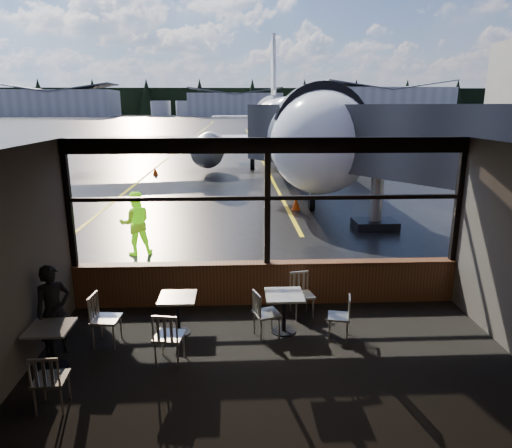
{
  "coord_description": "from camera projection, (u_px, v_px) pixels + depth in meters",
  "views": [
    {
      "loc": [
        -0.66,
        -9.0,
        4.11
      ],
      "look_at": [
        -0.18,
        1.0,
        1.5
      ],
      "focal_mm": 32.0,
      "sensor_mm": 36.0,
      "label": 1
    }
  ],
  "objects": [
    {
      "name": "chair_near_e",
      "position": [
        339.0,
        317.0,
        8.23
      ],
      "size": [
        0.53,
        0.53,
        0.81
      ],
      "primitive_type": null,
      "rotation": [
        0.0,
        0.0,
        1.35
      ],
      "color": "#B4B0A2",
      "rests_on": "carpet_floor"
    },
    {
      "name": "ground_plane",
      "position": [
        236.0,
        121.0,
        125.76
      ],
      "size": [
        520.0,
        520.0,
        0.0
      ],
      "primitive_type": "plane",
      "color": "black",
      "rests_on": "ground"
    },
    {
      "name": "cone_nose",
      "position": [
        296.0,
        204.0,
        18.44
      ],
      "size": [
        0.38,
        0.38,
        0.52
      ],
      "primitive_type": "cone",
      "color": "#DC4206",
      "rests_on": "ground_plane"
    },
    {
      "name": "mullion_left",
      "position": [
        69.0,
        205.0,
        9.03
      ],
      "size": [
        0.12,
        0.12,
        2.6
      ],
      "primitive_type": "cube",
      "color": "black",
      "rests_on": "ground"
    },
    {
      "name": "chair_near_w",
      "position": [
        267.0,
        314.0,
        8.24
      ],
      "size": [
        0.62,
        0.62,
        0.9
      ],
      "primitive_type": null,
      "rotation": [
        0.0,
        0.0,
        -1.26
      ],
      "color": "#ADA89D",
      "rests_on": "carpet_floor"
    },
    {
      "name": "wall_back",
      "position": [
        322.0,
        420.0,
        3.52
      ],
      "size": [
        8.0,
        0.04,
        3.5
      ],
      "primitive_type": "cube",
      "color": "#504840",
      "rests_on": "ground"
    },
    {
      "name": "hangar_right",
      "position": [
        385.0,
        101.0,
        183.08
      ],
      "size": [
        50.0,
        20.0,
        12.0
      ],
      "primitive_type": null,
      "color": "silver",
      "rests_on": "ground_plane"
    },
    {
      "name": "airliner",
      "position": [
        288.0,
        87.0,
        28.22
      ],
      "size": [
        29.18,
        34.74,
        10.42
      ],
      "primitive_type": null,
      "rotation": [
        0.0,
        0.0,
        -0.02
      ],
      "color": "white",
      "rests_on": "ground_plane"
    },
    {
      "name": "window_header",
      "position": [
        268.0,
        145.0,
        8.92
      ],
      "size": [
        8.0,
        0.18,
        0.3
      ],
      "primitive_type": "cube",
      "color": "black",
      "rests_on": "ground"
    },
    {
      "name": "cafe_table_left",
      "position": [
        52.0,
        348.0,
        7.27
      ],
      "size": [
        0.66,
        0.66,
        0.73
      ],
      "primitive_type": null,
      "color": "#A39F96",
      "rests_on": "carpet_floor"
    },
    {
      "name": "jet_bridge",
      "position": [
        367.0,
        163.0,
        14.67
      ],
      "size": [
        8.63,
        10.55,
        4.61
      ],
      "primitive_type": null,
      "color": "#2D2D30",
      "rests_on": "ground_plane"
    },
    {
      "name": "chair_left_s",
      "position": [
        51.0,
        380.0,
        6.27
      ],
      "size": [
        0.52,
        0.52,
        0.9
      ],
      "primitive_type": null,
      "rotation": [
        0.0,
        0.0,
        0.05
      ],
      "color": "#BBB6A9",
      "rests_on": "carpet_floor"
    },
    {
      "name": "chair_mid_w",
      "position": [
        106.0,
        320.0,
        7.97
      ],
      "size": [
        0.57,
        0.57,
        0.95
      ],
      "primitive_type": null,
      "rotation": [
        0.0,
        0.0,
        -1.67
      ],
      "color": "beige",
      "rests_on": "carpet_floor"
    },
    {
      "name": "hangar_left",
      "position": [
        57.0,
        102.0,
        179.16
      ],
      "size": [
        45.0,
        18.0,
        11.0
      ],
      "primitive_type": null,
      "color": "silver",
      "rests_on": "ground_plane"
    },
    {
      "name": "cafe_table_near",
      "position": [
        284.0,
        313.0,
        8.44
      ],
      "size": [
        0.69,
        0.69,
        0.76
      ],
      "primitive_type": null,
      "color": "#A6A299",
      "rests_on": "carpet_floor"
    },
    {
      "name": "window_transom",
      "position": [
        267.0,
        198.0,
        9.18
      ],
      "size": [
        8.0,
        0.1,
        0.08
      ],
      "primitive_type": "cube",
      "color": "black",
      "rests_on": "ground"
    },
    {
      "name": "fuel_tank_a",
      "position": [
        161.0,
        108.0,
        183.56
      ],
      "size": [
        8.0,
        8.0,
        6.0
      ],
      "primitive_type": "cylinder",
      "color": "silver",
      "rests_on": "ground_plane"
    },
    {
      "name": "mullion_centre",
      "position": [
        267.0,
        203.0,
        9.21
      ],
      "size": [
        0.12,
        0.12,
        2.6
      ],
      "primitive_type": "cube",
      "color": "black",
      "rests_on": "ground"
    },
    {
      "name": "chair_near_n",
      "position": [
        302.0,
        296.0,
        9.05
      ],
      "size": [
        0.58,
        0.58,
        0.9
      ],
      "primitive_type": null,
      "rotation": [
        0.0,
        0.0,
        3.35
      ],
      "color": "#BAB4A8",
      "rests_on": "carpet_floor"
    },
    {
      "name": "chair_mid_s",
      "position": [
        169.0,
        337.0,
        7.39
      ],
      "size": [
        0.59,
        0.59,
        0.94
      ],
      "primitive_type": null,
      "rotation": [
        0.0,
        0.0,
        -0.16
      ],
      "color": "#AAA59A",
      "rests_on": "carpet_floor"
    },
    {
      "name": "window_sill",
      "position": [
        267.0,
        284.0,
        9.65
      ],
      "size": [
        8.0,
        0.28,
        0.9
      ],
      "primitive_type": "cube",
      "color": "#4E2A17",
      "rests_on": "ground"
    },
    {
      "name": "hangar_mid",
      "position": [
        235.0,
        103.0,
        187.34
      ],
      "size": [
        38.0,
        15.0,
        10.0
      ],
      "primitive_type": null,
      "color": "silver",
      "rests_on": "ground_plane"
    },
    {
      "name": "cone_wing",
      "position": [
        155.0,
        171.0,
        27.7
      ],
      "size": [
        0.35,
        0.35,
        0.49
      ],
      "primitive_type": "cone",
      "color": "#DB4906",
      "rests_on": "ground_plane"
    },
    {
      "name": "ground_crew",
      "position": [
        135.0,
        223.0,
        12.8
      ],
      "size": [
        1.04,
        0.91,
        1.81
      ],
      "primitive_type": "imported",
      "rotation": [
        0.0,
        0.0,
        3.44
      ],
      "color": "#BFF219",
      "rests_on": "ground_plane"
    },
    {
      "name": "passenger",
      "position": [
        54.0,
        311.0,
        7.6
      ],
      "size": [
        0.69,
        0.65,
        1.58
      ],
      "primitive_type": "imported",
      "rotation": [
        0.0,
        0.0,
        0.65
      ],
      "color": "black",
      "rests_on": "carpet_floor"
    },
    {
      "name": "cafe_table_mid",
      "position": [
        178.0,
        315.0,
        8.4
      ],
      "size": [
        0.67,
        0.67,
        0.73
      ],
      "primitive_type": null,
      "color": "#99958C",
      "rests_on": "carpet_floor"
    },
    {
      "name": "ceiling",
      "position": [
        284.0,
        153.0,
        5.98
      ],
      "size": [
        8.0,
        6.0,
        0.04
      ],
      "primitive_type": "cube",
      "color": "#38332D",
      "rests_on": "ground"
    },
    {
      "name": "mullion_right",
      "position": [
        458.0,
        201.0,
        9.39
      ],
      "size": [
        0.12,
        0.12,
        2.6
      ],
      "primitive_type": "cube",
      "color": "black",
      "rests_on": "ground"
    },
    {
      "name": "fuel_tank_c",
      "position": [
        211.0,
        108.0,
        184.48
      ],
      "size": [
        8.0,
        8.0,
        6.0
      ],
      "primitive_type": "cylinder",
      "color": "silver",
      "rests_on": "ground_plane"
    },
    {
      "name": "carpet_floor",
      "position": [
        281.0,
        386.0,
        6.86
      ],
      "size": [
        8.0,
        6.0,
        0.01
      ],
      "primitive_type": "cube",
      "color": "black",
      "rests_on": "ground"
    },
    {
      "name": "fuel_tank_b",
      "position": [
        186.0,
        108.0,
        184.02
      ],
      "size": [
        8.0,
        8.0,
        6.0
      ],
      "primitive_type": "cylinder",
      "color": "silver",
      "rests_on": "ground_plane"
    },
    {
      "name": "treeline",
      "position": [
        235.0,
        101.0,
        211.25
      ],
      "size": [
        360.0,
        3.0,
        12.0
      ],
      "primitive_type": "cube",
      "color": "black",
      "rests_on": "ground_plane"
    }
  ]
}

